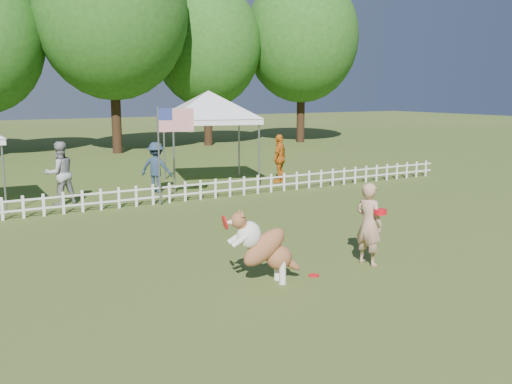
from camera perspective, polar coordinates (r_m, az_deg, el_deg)
ground at (r=10.71m, az=4.36°, el=-7.55°), size 120.00×120.00×0.00m
picket_fence at (r=16.70m, az=-9.46°, el=-0.17°), size 22.00×0.08×0.60m
handler at (r=10.89m, az=11.21°, el=-3.15°), size 0.48×0.63×1.57m
dog at (r=9.64m, az=0.94°, el=-5.52°), size 1.30×0.63×1.29m
frisbee_on_turf at (r=10.27m, az=5.81°, el=-8.30°), size 0.26×0.26×0.02m
canopy_tent_right at (r=19.97m, az=-4.71°, el=5.32°), size 3.77×3.77×3.17m
flag_pole at (r=16.32m, az=-9.68°, el=3.52°), size 1.08×0.36×2.82m
spectator_a at (r=17.23m, az=-19.02°, el=1.78°), size 1.00×0.85×1.82m
spectator_b at (r=18.53m, az=-9.94°, el=2.43°), size 1.17×1.17×1.63m
spectator_c at (r=20.31m, az=2.37°, el=3.37°), size 1.06×0.95×1.72m
tree_center_right at (r=30.82m, az=-14.16°, el=15.52°), size 7.60×7.60×12.60m
tree_right at (r=34.30m, az=-4.90°, el=13.36°), size 6.20×6.20×10.40m
tree_far_right at (r=36.50m, az=4.57°, el=13.95°), size 7.00×7.00×11.40m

